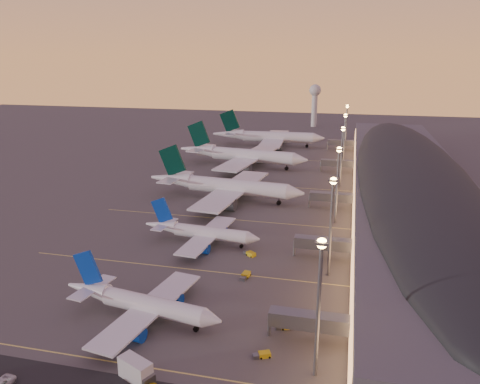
# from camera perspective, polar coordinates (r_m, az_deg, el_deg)

# --- Properties ---
(ground) EXTENTS (700.00, 700.00, 0.00)m
(ground) POSITION_cam_1_polar(r_m,az_deg,el_deg) (129.71, -5.57, -8.39)
(ground) COLOR #44413F
(airliner_narrow_south) EXTENTS (38.15, 34.42, 13.64)m
(airliner_narrow_south) POSITION_cam_1_polar(r_m,az_deg,el_deg) (104.11, -12.04, -13.12)
(airliner_narrow_south) COLOR silver
(airliner_narrow_south) RESTS_ON ground
(airliner_narrow_north) EXTENTS (36.71, 32.90, 13.10)m
(airliner_narrow_north) POSITION_cam_1_polar(r_m,az_deg,el_deg) (140.30, -4.77, -4.90)
(airliner_narrow_north) COLOR silver
(airliner_narrow_north) RESTS_ON ground
(airliner_wide_near) EXTENTS (63.73, 58.42, 20.38)m
(airliner_wide_near) POSITION_cam_1_polar(r_m,az_deg,el_deg) (181.41, -1.93, 0.72)
(airliner_wide_near) COLOR silver
(airliner_wide_near) RESTS_ON ground
(airliner_wide_mid) EXTENTS (68.47, 62.99, 21.93)m
(airliner_wide_mid) POSITION_cam_1_polar(r_m,az_deg,el_deg) (236.21, 0.20, 4.52)
(airliner_wide_mid) COLOR silver
(airliner_wide_mid) RESTS_ON ground
(airliner_wide_far) EXTENTS (69.16, 63.00, 22.14)m
(airliner_wide_far) POSITION_cam_1_polar(r_m,az_deg,el_deg) (289.92, 3.44, 6.72)
(airliner_wide_far) COLOR silver
(airliner_wide_far) RESTS_ON ground
(terminal_building) EXTENTS (56.35, 255.00, 17.46)m
(terminal_building) POSITION_cam_1_polar(r_m,az_deg,el_deg) (190.36, 19.85, 1.59)
(terminal_building) COLOR #4E4E53
(terminal_building) RESTS_ON ground
(light_masts) EXTENTS (2.20, 217.20, 25.90)m
(light_masts) POSITION_cam_1_polar(r_m,az_deg,el_deg) (179.85, 12.14, 4.26)
(light_masts) COLOR slate
(light_masts) RESTS_ON ground
(radar_tower) EXTENTS (9.00, 9.00, 32.50)m
(radar_tower) POSITION_cam_1_polar(r_m,az_deg,el_deg) (373.62, 9.11, 11.22)
(radar_tower) COLOR silver
(radar_tower) RESTS_ON ground
(lane_markings) EXTENTS (90.00, 180.36, 0.00)m
(lane_markings) POSITION_cam_1_polar(r_m,az_deg,el_deg) (165.25, -1.08, -2.76)
(lane_markings) COLOR #D8C659
(lane_markings) RESTS_ON ground
(baggage_tug_a) EXTENTS (3.55, 2.59, 0.99)m
(baggage_tug_a) POSITION_cam_1_polar(r_m,az_deg,el_deg) (92.32, 2.74, -19.22)
(baggage_tug_a) COLOR gold
(baggage_tug_a) RESTS_ON ground
(baggage_tug_b) EXTENTS (3.51, 2.32, 0.98)m
(baggage_tug_b) POSITION_cam_1_polar(r_m,az_deg,el_deg) (100.51, 5.40, -16.01)
(baggage_tug_b) COLOR gold
(baggage_tug_b) RESTS_ON ground
(baggage_tug_c) EXTENTS (4.02, 3.45, 1.15)m
(baggage_tug_c) POSITION_cam_1_polar(r_m,az_deg,el_deg) (132.39, 1.20, -7.53)
(baggage_tug_c) COLOR gold
(baggage_tug_c) RESTS_ON ground
(catering_truck_a) EXTENTS (7.38, 5.31, 3.89)m
(catering_truck_a) POSITION_cam_1_polar(r_m,az_deg,el_deg) (88.05, -12.44, -20.54)
(catering_truck_a) COLOR silver
(catering_truck_a) RESTS_ON ground
(baggage_tug_d) EXTENTS (2.18, 4.21, 1.20)m
(baggage_tug_d) POSITION_cam_1_polar(r_m,az_deg,el_deg) (119.98, 0.65, -10.17)
(baggage_tug_d) COLOR gold
(baggage_tug_d) RESTS_ON ground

